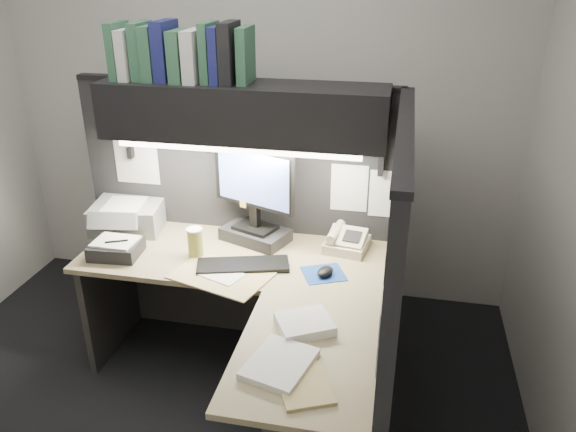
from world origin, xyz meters
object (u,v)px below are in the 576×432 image
object	(u,v)px
desk	(267,368)
notebook_stack	(116,249)
coffee_cup	(195,243)
keyboard	(243,265)
overhead_shelf	(243,112)
telephone	(347,242)
monitor	(255,205)
printer	(129,215)

from	to	relation	value
desk	notebook_stack	bearing A→B (deg)	156.17
coffee_cup	notebook_stack	bearing A→B (deg)	-169.36
desk	keyboard	world-z (taller)	keyboard
desk	overhead_shelf	bearing A→B (deg)	111.79
notebook_stack	desk	bearing A→B (deg)	-23.83
desk	telephone	bearing A→B (deg)	69.21
monitor	keyboard	world-z (taller)	monitor
keyboard	desk	bearing A→B (deg)	-77.77
desk	monitor	bearing A→B (deg)	108.22
desk	notebook_stack	distance (m)	1.10
keyboard	coffee_cup	size ratio (longest dim) A/B	3.14
desk	monitor	size ratio (longest dim) A/B	3.00
keyboard	telephone	distance (m)	0.62
desk	overhead_shelf	distance (m)	1.33
desk	telephone	xyz separation A→B (m)	(0.29, 0.76, 0.33)
coffee_cup	printer	xyz separation A→B (m)	(-0.53, 0.27, 0.00)
overhead_shelf	notebook_stack	xyz separation A→B (m)	(-0.66, -0.33, -0.73)
monitor	telephone	bearing A→B (deg)	21.26
telephone	coffee_cup	distance (m)	0.85
overhead_shelf	keyboard	distance (m)	0.82
telephone	notebook_stack	size ratio (longest dim) A/B	0.90
printer	notebook_stack	bearing A→B (deg)	-84.56
keyboard	notebook_stack	world-z (taller)	notebook_stack
coffee_cup	desk	bearing A→B (deg)	-43.97
keyboard	coffee_cup	distance (m)	0.31
desk	coffee_cup	xyz separation A→B (m)	(-0.53, 0.51, 0.37)
coffee_cup	printer	bearing A→B (deg)	153.32
overhead_shelf	monitor	xyz separation A→B (m)	(0.05, 0.01, -0.55)
overhead_shelf	notebook_stack	world-z (taller)	overhead_shelf
keyboard	coffee_cup	bearing A→B (deg)	150.27
telephone	printer	bearing A→B (deg)	-171.67
keyboard	notebook_stack	size ratio (longest dim) A/B	1.86
printer	keyboard	bearing A→B (deg)	-31.44
desk	overhead_shelf	xyz separation A→B (m)	(-0.30, 0.75, 1.06)
notebook_stack	printer	bearing A→B (deg)	104.56
keyboard	telephone	bearing A→B (deg)	15.66
overhead_shelf	notebook_stack	size ratio (longest dim) A/B	5.86
keyboard	telephone	world-z (taller)	telephone
monitor	notebook_stack	bearing A→B (deg)	-133.62
telephone	coffee_cup	world-z (taller)	coffee_cup
monitor	telephone	xyz separation A→B (m)	(0.54, -0.00, -0.18)
monitor	keyboard	xyz separation A→B (m)	(0.02, -0.32, -0.21)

